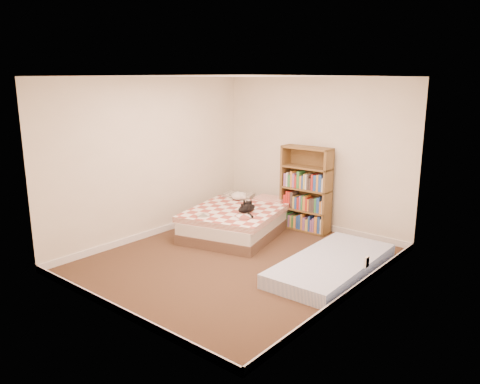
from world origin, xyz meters
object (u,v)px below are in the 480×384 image
Objects in this scene: floor_mattress at (332,265)px; bed at (239,220)px; bookshelf at (306,199)px; black_cat at (248,208)px; white_dog at (239,196)px.

bed is at bearing 166.08° from floor_mattress.
black_cat is at bearing -117.36° from bookshelf.
bookshelf is 1.16m from white_dog.
floor_mattress is 1.75m from black_cat.
black_cat is (-0.47, -0.96, -0.03)m from bookshelf.
floor_mattress is (1.95, -0.43, -0.13)m from bed.
floor_mattress is 2.44m from white_dog.
bookshelf is (0.75, 0.85, 0.30)m from bed.
black_cat reaches higher than white_dog.
white_dog reaches higher than floor_mattress.
bookshelf is 0.69× the size of floor_mattress.
bookshelf is at bearing 131.80° from floor_mattress.
black_cat is 0.76m from white_dog.
bed is 1.49× the size of bookshelf.
black_cat reaches higher than floor_mattress.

